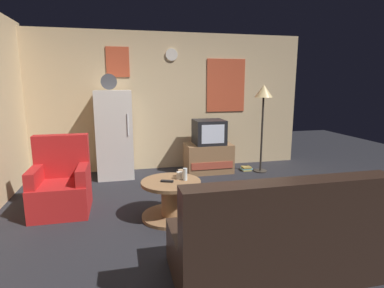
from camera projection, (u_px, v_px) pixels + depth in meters
ground_plane at (202, 219)px, 3.77m from camera, size 12.00×12.00×0.00m
wall_with_art at (170, 102)px, 5.86m from camera, size 5.20×0.12×2.53m
fridge at (115, 134)px, 5.35m from camera, size 0.60×0.62×1.77m
tv_stand at (208, 158)px, 5.71m from camera, size 0.84×0.53×0.53m
crt_tv at (209, 132)px, 5.62m from camera, size 0.54×0.51×0.44m
standing_lamp at (263, 98)px, 5.52m from camera, size 0.32×0.32×1.59m
coffee_table at (171, 199)px, 3.77m from camera, size 0.72×0.72×0.47m
wine_glass at (185, 174)px, 3.73m from camera, size 0.05×0.05×0.15m
mug_ceramic_white at (180, 176)px, 3.78m from camera, size 0.08×0.08×0.09m
mug_ceramic_tan at (181, 173)px, 3.88m from camera, size 0.08×0.08×0.09m
remote_control at (167, 181)px, 3.68m from camera, size 0.16×0.10×0.02m
armchair at (61, 185)px, 3.95m from camera, size 0.68×0.68×0.96m
couch at (275, 242)px, 2.60m from camera, size 1.70×0.80×0.92m
book_stack at (246, 168)px, 5.84m from camera, size 0.20×0.15×0.08m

